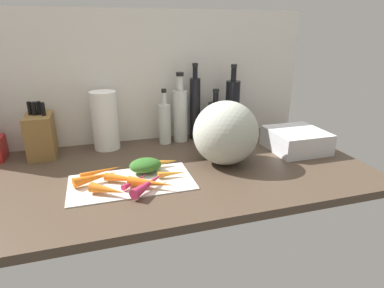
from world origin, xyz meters
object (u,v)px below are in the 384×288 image
at_px(carrot_0, 173,173).
at_px(carrot_1, 151,183).
at_px(knife_block, 41,135).
at_px(carrot_6, 95,178).
at_px(carrot_4, 128,179).
at_px(carrot_3, 163,162).
at_px(carrot_7, 149,183).
at_px(carrot_5, 102,171).
at_px(dish_rack, 296,140).
at_px(winter_squash, 226,133).
at_px(bottle_3, 215,120).
at_px(carrot_8, 108,190).
at_px(paper_towel_roll, 105,121).
at_px(bottle_0, 165,123).
at_px(bottle_1, 180,114).
at_px(bottle_4, 232,108).
at_px(carrot_2, 136,180).
at_px(cutting_board, 132,182).

distance_m(carrot_0, carrot_1, 0.11).
distance_m(carrot_0, knife_block, 0.61).
relative_size(carrot_0, carrot_6, 0.72).
distance_m(carrot_4, carrot_6, 0.12).
relative_size(carrot_3, carrot_7, 0.63).
height_order(carrot_3, carrot_4, carrot_4).
height_order(carrot_5, dish_rack, dish_rack).
bearing_deg(winter_squash, bottle_3, 76.99).
bearing_deg(carrot_8, carrot_5, 94.36).
distance_m(paper_towel_roll, bottle_0, 0.27).
xyz_separation_m(bottle_1, bottle_4, (0.26, -0.02, 0.01)).
relative_size(carrot_3, carrot_4, 0.63).
height_order(carrot_6, winter_squash, winter_squash).
relative_size(carrot_1, carrot_2, 1.22).
distance_m(carrot_8, bottle_3, 0.70).
bearing_deg(paper_towel_roll, bottle_4, -1.69).
distance_m(carrot_3, knife_block, 0.54).
xyz_separation_m(cutting_board, bottle_0, (0.21, 0.38, 0.10)).
height_order(cutting_board, carrot_5, carrot_5).
distance_m(carrot_3, carrot_5, 0.24).
relative_size(winter_squash, dish_rack, 1.11).
xyz_separation_m(carrot_3, carrot_6, (-0.26, -0.07, 0.00)).
bearing_deg(cutting_board, bottle_1, 53.93).
relative_size(carrot_6, carrot_8, 1.20).
bearing_deg(carrot_2, carrot_4, 160.92).
height_order(carrot_0, carrot_1, carrot_1).
xyz_separation_m(carrot_6, bottle_1, (0.41, 0.37, 0.11)).
height_order(carrot_2, winter_squash, winter_squash).
distance_m(carrot_6, carrot_8, 0.11).
xyz_separation_m(carrot_0, dish_rack, (0.60, 0.12, 0.03)).
bearing_deg(dish_rack, carrot_1, -164.45).
xyz_separation_m(knife_block, paper_towel_roll, (0.27, 0.02, 0.04)).
height_order(carrot_4, knife_block, knife_block).
bearing_deg(carrot_8, bottle_0, 57.51).
height_order(carrot_4, carrot_7, carrot_7).
xyz_separation_m(carrot_2, carrot_3, (0.12, 0.12, 0.00)).
xyz_separation_m(carrot_5, bottle_1, (0.38, 0.30, 0.11)).
height_order(carrot_1, bottle_0, bottle_0).
bearing_deg(bottle_3, carrot_0, -129.44).
height_order(carrot_7, dish_rack, dish_rack).
distance_m(carrot_4, bottle_0, 0.45).
bearing_deg(carrot_0, carrot_1, -143.36).
distance_m(carrot_6, bottle_4, 0.76).
relative_size(carrot_4, bottle_3, 0.71).
bearing_deg(cutting_board, dish_rack, 9.01).
xyz_separation_m(carrot_8, bottle_3, (0.54, 0.44, 0.07)).
bearing_deg(carrot_2, carrot_3, 44.58).
bearing_deg(carrot_6, dish_rack, 6.04).
distance_m(carrot_3, carrot_8, 0.28).
bearing_deg(carrot_2, bottle_3, 41.41).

